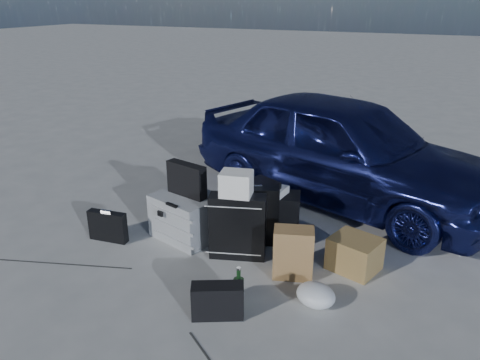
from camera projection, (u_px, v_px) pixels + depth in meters
name	position (u px, v px, depth m)	size (l,w,h in m)	color
ground	(209.00, 273.00, 4.08)	(60.00, 60.00, 0.00)	#B8B8B3
car	(342.00, 148.00, 5.38)	(1.47, 3.64, 1.24)	navy
pelican_case	(187.00, 216.00, 4.64)	(0.61, 0.50, 0.44)	#A1A4A7
laptop_bag	(187.00, 180.00, 4.51)	(0.43, 0.11, 0.32)	black
briefcase	(108.00, 226.00, 4.58)	(0.39, 0.09, 0.31)	black
suitcase_left	(255.00, 216.00, 4.49)	(0.45, 0.16, 0.58)	black
suitcase_right	(238.00, 227.00, 4.25)	(0.51, 0.18, 0.61)	black
white_carton	(236.00, 184.00, 4.11)	(0.27, 0.22, 0.22)	white
duffel_bag	(265.00, 209.00, 4.88)	(0.72, 0.31, 0.36)	black
flat_box_white	(263.00, 190.00, 4.80)	(0.44, 0.33, 0.08)	white
flat_box_black	(263.00, 184.00, 4.77)	(0.31, 0.22, 0.07)	black
kraft_bag	(293.00, 253.00, 3.97)	(0.34, 0.20, 0.45)	olive
cardboard_box	(355.00, 254.00, 4.10)	(0.40, 0.35, 0.30)	olive
plastic_bag	(316.00, 295.00, 3.64)	(0.32, 0.27, 0.17)	silver
messenger_bag	(218.00, 301.00, 3.49)	(0.39, 0.15, 0.27)	black
green_bottle	(239.00, 287.00, 3.61)	(0.08, 0.08, 0.32)	black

